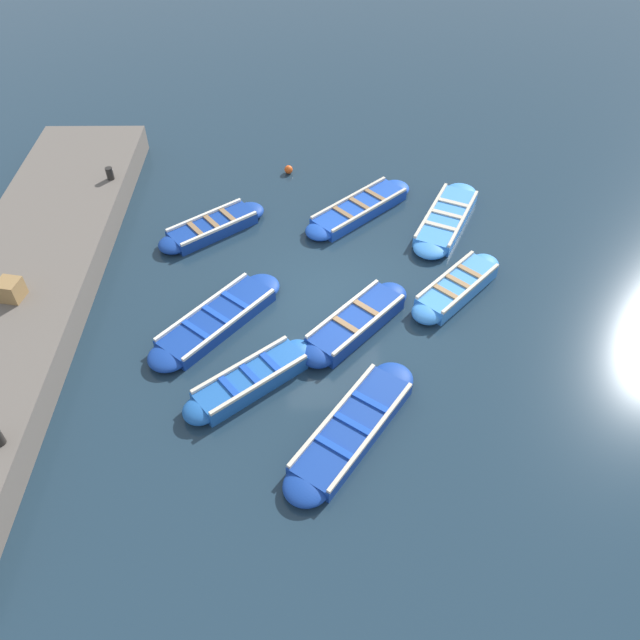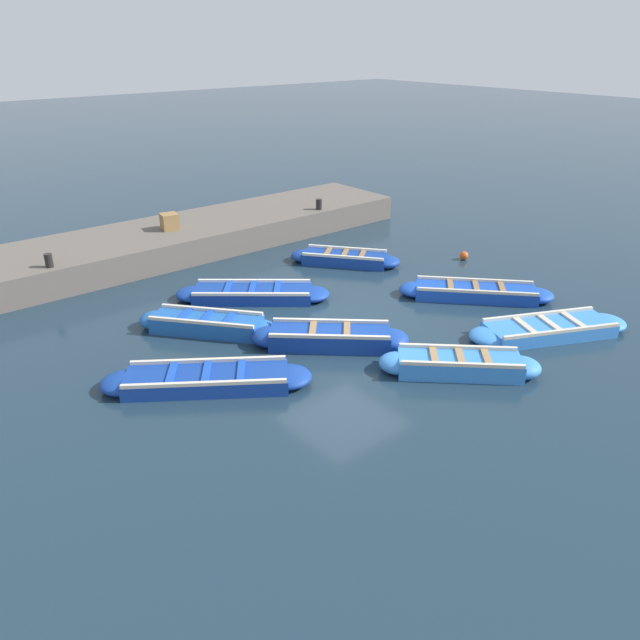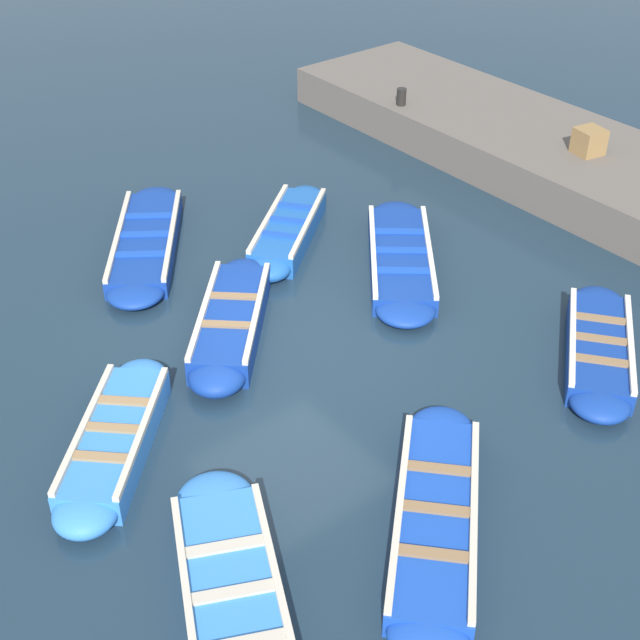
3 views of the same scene
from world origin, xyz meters
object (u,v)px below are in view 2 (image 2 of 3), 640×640
(boat_stern_in, at_px, (549,329))
(boat_near_quay, at_px, (459,365))
(boat_bow_out, at_px, (253,294))
(wooden_crate, at_px, (170,222))
(buoy_yellow_far, at_px, (464,256))
(boat_inner_gap, at_px, (345,258))
(bollard_north, at_px, (319,204))
(boat_outer_left, at_px, (207,324))
(boat_centre, at_px, (475,292))
(buoy_orange_near, at_px, (246,332))
(boat_outer_right, at_px, (330,338))
(bollard_mid_north, at_px, (49,260))
(boat_tucked, at_px, (207,379))

(boat_stern_in, bearing_deg, boat_near_quay, 86.24)
(boat_bow_out, distance_m, wooden_crate, 4.64)
(buoy_yellow_far, bearing_deg, boat_inner_gap, 56.18)
(boat_stern_in, distance_m, bollard_north, 9.54)
(boat_near_quay, distance_m, wooden_crate, 10.40)
(boat_near_quay, bearing_deg, wooden_crate, 5.03)
(boat_outer_left, height_order, bollard_north, bollard_north)
(boat_centre, xyz_separation_m, buoy_orange_near, (1.77, 5.80, 0.00))
(boat_centre, xyz_separation_m, bollard_north, (7.03, -0.63, 0.80))
(boat_outer_left, relative_size, buoy_yellow_far, 11.54)
(boat_centre, xyz_separation_m, boat_stern_in, (-2.40, 0.49, -0.01))
(bollard_north, bearing_deg, boat_inner_gap, 153.66)
(wooden_crate, bearing_deg, boat_inner_gap, -139.38)
(boat_centre, xyz_separation_m, boat_outer_left, (2.65, 6.29, 0.03))
(boat_outer_right, distance_m, bollard_north, 8.54)
(boat_inner_gap, height_order, wooden_crate, wooden_crate)
(boat_stern_in, bearing_deg, bollard_mid_north, 39.31)
(boat_outer_left, xyz_separation_m, boat_stern_in, (-5.05, -5.80, -0.04))
(boat_tucked, height_order, bollard_mid_north, bollard_mid_north)
(boat_outer_left, height_order, boat_inner_gap, boat_outer_left)
(boat_near_quay, distance_m, boat_stern_in, 2.91)
(bollard_north, relative_size, buoy_yellow_far, 1.36)
(boat_bow_out, bearing_deg, buoy_orange_near, 142.48)
(buoy_yellow_far, bearing_deg, boat_stern_in, 149.42)
(bollard_north, xyz_separation_m, buoy_orange_near, (-5.26, 6.43, -0.80))
(bollard_mid_north, height_order, buoy_orange_near, bollard_mid_north)
(boat_outer_right, height_order, bollard_mid_north, bollard_mid_north)
(boat_inner_gap, distance_m, buoy_yellow_far, 3.60)
(boat_outer_left, distance_m, wooden_crate, 5.88)
(boat_bow_out, xyz_separation_m, bollard_mid_north, (3.47, 3.79, 0.80))
(boat_near_quay, bearing_deg, boat_centre, -56.91)
(boat_tucked, relative_size, buoy_yellow_far, 14.75)
(boat_outer_right, relative_size, buoy_orange_near, 9.35)
(boat_outer_left, relative_size, bollard_mid_north, 8.50)
(boat_centre, bearing_deg, buoy_yellow_far, -46.12)
(boat_stern_in, height_order, boat_inner_gap, boat_inner_gap)
(boat_centre, distance_m, boat_near_quay, 4.05)
(boat_outer_left, relative_size, bollard_north, 8.50)
(boat_bow_out, relative_size, boat_inner_gap, 1.18)
(boat_centre, height_order, boat_outer_right, boat_outer_right)
(boat_inner_gap, relative_size, bollard_mid_north, 8.70)
(boat_centre, bearing_deg, boat_outer_right, 85.89)
(boat_inner_gap, xyz_separation_m, buoy_orange_near, (-2.30, 4.96, -0.00))
(boat_centre, bearing_deg, boat_inner_gap, 11.63)
(boat_centre, bearing_deg, bollard_north, -5.11)
(boat_stern_in, relative_size, bollard_north, 10.97)
(bollard_mid_north, relative_size, buoy_orange_near, 1.07)
(boat_near_quay, relative_size, boat_bow_out, 0.79)
(boat_centre, distance_m, boat_outer_right, 4.62)
(boat_outer_left, bearing_deg, boat_bow_out, -63.78)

